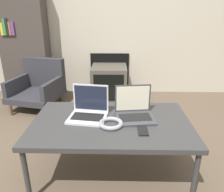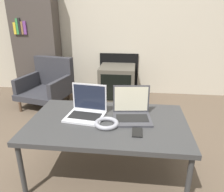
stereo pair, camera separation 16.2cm
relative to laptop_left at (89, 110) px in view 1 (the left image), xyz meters
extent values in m
plane|color=brown|center=(0.18, -0.21, -0.53)|extent=(14.00, 14.00, 0.00)
cube|color=#B7AD99|center=(0.18, 1.91, 0.77)|extent=(7.00, 0.06, 2.60)
cube|color=black|center=(0.11, 1.87, -0.20)|extent=(0.61, 0.03, 0.64)
cube|color=#333333|center=(0.18, -0.08, -0.07)|extent=(1.22, 0.74, 0.04)
cylinder|color=#333333|center=(-0.39, -0.41, -0.31)|extent=(0.04, 0.04, 0.44)
cylinder|color=#333333|center=(0.75, -0.41, -0.31)|extent=(0.04, 0.04, 0.44)
cylinder|color=#333333|center=(-0.39, 0.25, -0.31)|extent=(0.04, 0.04, 0.44)
cylinder|color=#333333|center=(0.75, 0.25, -0.31)|extent=(0.04, 0.04, 0.44)
cube|color=silver|center=(-0.01, -0.04, -0.05)|extent=(0.32, 0.28, 0.02)
cube|color=black|center=(-0.01, -0.04, -0.04)|extent=(0.26, 0.17, 0.00)
cube|color=silver|center=(0.01, 0.08, 0.08)|extent=(0.29, 0.05, 0.23)
cube|color=black|center=(0.01, 0.07, 0.08)|extent=(0.27, 0.04, 0.21)
cube|color=#38383D|center=(0.37, -0.04, -0.05)|extent=(0.32, 0.28, 0.02)
cube|color=black|center=(0.37, -0.04, -0.04)|extent=(0.26, 0.16, 0.00)
cube|color=#38383D|center=(0.36, 0.08, 0.08)|extent=(0.29, 0.04, 0.23)
cube|color=beige|center=(0.36, 0.07, 0.08)|extent=(0.27, 0.04, 0.21)
torus|color=gray|center=(0.18, -0.15, -0.04)|extent=(0.18, 0.18, 0.03)
cube|color=black|center=(0.41, -0.24, -0.05)|extent=(0.07, 0.12, 0.01)
cube|color=#4C473D|center=(0.11, 1.60, -0.28)|extent=(0.52, 0.52, 0.50)
cube|color=black|center=(0.11, 1.34, -0.28)|extent=(0.43, 0.01, 0.39)
cube|color=#2D2D33|center=(-0.89, 1.22, -0.35)|extent=(0.73, 0.76, 0.08)
cube|color=#2D2D33|center=(-0.83, 1.48, -0.10)|extent=(0.61, 0.23, 0.43)
cube|color=#2D2D33|center=(-1.16, 1.28, -0.21)|extent=(0.19, 0.57, 0.20)
cube|color=#2D2D33|center=(-0.62, 1.16, -0.21)|extent=(0.19, 0.57, 0.20)
cylinder|color=#4C3828|center=(-1.14, 0.95, -0.46)|extent=(0.04, 0.04, 0.14)
cylinder|color=#4C3828|center=(-0.64, 0.95, -0.46)|extent=(0.04, 0.04, 0.14)
cylinder|color=#4C3828|center=(-1.14, 1.49, -0.46)|extent=(0.04, 0.04, 0.14)
cylinder|color=#4C3828|center=(-0.64, 1.49, -0.46)|extent=(0.04, 0.04, 0.14)
cube|color=#3F3833|center=(-1.15, 1.71, 0.34)|extent=(0.67, 0.30, 1.73)
cube|color=gold|center=(-1.38, 1.55, 0.51)|extent=(0.04, 0.02, 0.17)
cube|color=#337F42|center=(-1.34, 1.55, 0.53)|extent=(0.03, 0.02, 0.22)
cube|color=black|center=(-1.31, 1.55, 0.54)|extent=(0.03, 0.02, 0.23)
cube|color=brown|center=(-1.27, 1.55, 0.51)|extent=(0.03, 0.02, 0.18)
cube|color=#6B387F|center=(-1.23, 1.55, 0.52)|extent=(0.04, 0.02, 0.18)
camera|label=1|loc=(0.22, -1.58, 0.74)|focal=35.00mm
camera|label=2|loc=(0.38, -1.57, 0.74)|focal=35.00mm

